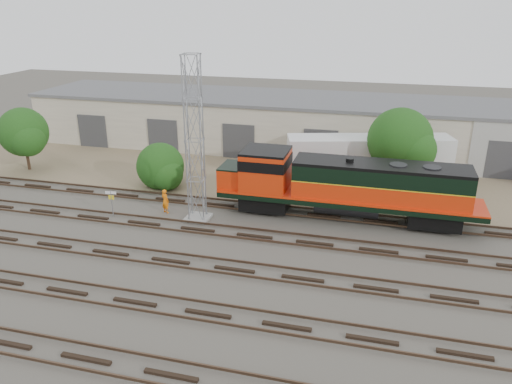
% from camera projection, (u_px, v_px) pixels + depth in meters
% --- Properties ---
extents(ground, '(140.00, 140.00, 0.00)m').
position_uv_depth(ground, '(248.00, 247.00, 31.59)').
color(ground, '#47423A').
rests_on(ground, ground).
extents(dirt_strip, '(80.00, 16.00, 0.02)m').
position_uv_depth(dirt_strip, '(293.00, 173.00, 45.11)').
color(dirt_strip, '#726047').
rests_on(dirt_strip, ground).
extents(tracks, '(80.00, 20.40, 0.28)m').
position_uv_depth(tracks, '(234.00, 269.00, 28.86)').
color(tracks, black).
rests_on(tracks, ground).
extents(warehouse, '(58.40, 10.40, 5.30)m').
position_uv_depth(warehouse, '(309.00, 124.00, 51.33)').
color(warehouse, beige).
rests_on(warehouse, ground).
extents(locomotive, '(18.38, 3.23, 4.42)m').
position_uv_depth(locomotive, '(343.00, 185.00, 34.84)').
color(locomotive, black).
rests_on(locomotive, tracks).
extents(signal_tower, '(1.69, 1.69, 11.45)m').
position_uv_depth(signal_tower, '(195.00, 144.00, 33.61)').
color(signal_tower, gray).
rests_on(signal_tower, ground).
extents(sign_post, '(0.81, 0.10, 1.99)m').
position_uv_depth(sign_post, '(111.00, 199.00, 35.54)').
color(sign_post, gray).
rests_on(sign_post, ground).
extents(worker, '(0.78, 0.67, 1.82)m').
position_uv_depth(worker, '(165.00, 201.00, 36.40)').
color(worker, orange).
rests_on(worker, ground).
extents(semi_trailer, '(13.68, 6.22, 4.14)m').
position_uv_depth(semi_trailer, '(373.00, 155.00, 41.37)').
color(semi_trailer, silver).
rests_on(semi_trailer, ground).
extents(tree_west, '(4.60, 4.38, 5.73)m').
position_uv_depth(tree_west, '(24.00, 134.00, 44.54)').
color(tree_west, '#382619').
rests_on(tree_west, ground).
extents(tree_mid, '(4.13, 3.93, 3.93)m').
position_uv_depth(tree_mid, '(162.00, 168.00, 41.15)').
color(tree_mid, '#382619').
rests_on(tree_mid, ground).
extents(tree_east, '(5.34, 5.09, 6.87)m').
position_uv_depth(tree_east, '(403.00, 143.00, 38.99)').
color(tree_east, '#382619').
rests_on(tree_east, ground).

